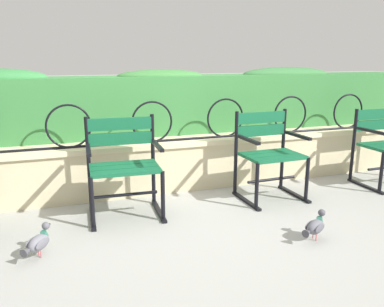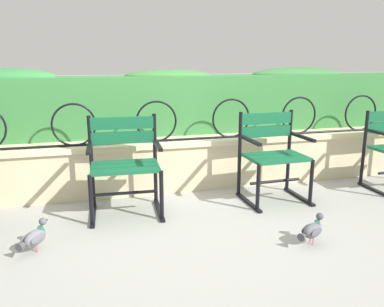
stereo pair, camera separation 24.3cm
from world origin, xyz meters
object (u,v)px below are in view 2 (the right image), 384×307
Objects in this scene: park_chair_centre_left at (124,162)px; pigeon_near_chairs at (312,230)px; park_chair_centre_right at (273,153)px; pigeon_far_side at (34,237)px.

pigeon_near_chairs is (1.28, -1.02, -0.35)m from park_chair_centre_left.
park_chair_centre_right is at bearing 81.64° from pigeon_near_chairs.
pigeon_far_side is (-0.71, -0.61, -0.35)m from park_chair_centre_left.
pigeon_near_chairs is at bearing -98.36° from park_chair_centre_right.
park_chair_centre_right is (1.43, -0.03, -0.00)m from park_chair_centre_left.
park_chair_centre_right is 3.12× the size of pigeon_near_chairs.
pigeon_far_side is at bearing 168.40° from pigeon_near_chairs.
park_chair_centre_left is 1.68m from pigeon_near_chairs.
pigeon_near_chairs is 1.08× the size of pigeon_far_side.
park_chair_centre_right reaches higher than pigeon_far_side.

